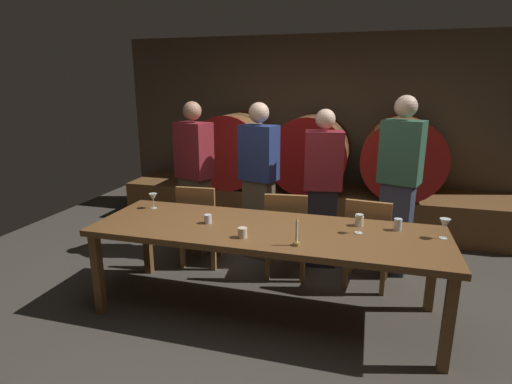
% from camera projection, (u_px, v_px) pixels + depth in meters
% --- Properties ---
extents(ground_plane, '(7.43, 7.43, 0.00)m').
position_uv_depth(ground_plane, '(269.00, 314.00, 3.41)').
color(ground_plane, '#3F3A33').
extents(back_wall, '(5.72, 0.24, 2.53)m').
position_uv_depth(back_wall, '(319.00, 128.00, 5.79)').
color(back_wall, brown).
rests_on(back_wall, ground).
extents(barrel_shelf, '(5.14, 0.90, 0.51)m').
position_uv_depth(barrel_shelf, '(311.00, 206.00, 5.54)').
color(barrel_shelf, brown).
rests_on(barrel_shelf, ground).
extents(wine_barrel_left, '(0.99, 0.91, 0.99)m').
position_uv_depth(wine_barrel_left, '(236.00, 149.00, 5.63)').
color(wine_barrel_left, brown).
rests_on(wine_barrel_left, barrel_shelf).
extents(wine_barrel_center, '(0.99, 0.91, 0.99)m').
position_uv_depth(wine_barrel_center, '(311.00, 152.00, 5.35)').
color(wine_barrel_center, brown).
rests_on(wine_barrel_center, barrel_shelf).
extents(wine_barrel_right, '(0.99, 0.91, 0.99)m').
position_uv_depth(wine_barrel_right, '(401.00, 156.00, 5.06)').
color(wine_barrel_right, brown).
rests_on(wine_barrel_right, barrel_shelf).
extents(dining_table, '(2.83, 0.91, 0.75)m').
position_uv_depth(dining_table, '(266.00, 235.00, 3.28)').
color(dining_table, brown).
rests_on(dining_table, ground).
extents(chair_left, '(0.43, 0.43, 0.88)m').
position_uv_depth(chair_left, '(200.00, 221.00, 4.22)').
color(chair_left, olive).
rests_on(chair_left, ground).
extents(chair_center, '(0.44, 0.44, 0.88)m').
position_uv_depth(chair_center, '(286.00, 230.00, 3.95)').
color(chair_center, olive).
rests_on(chair_center, ground).
extents(chair_right, '(0.44, 0.44, 0.88)m').
position_uv_depth(chair_right, '(367.00, 239.00, 3.74)').
color(chair_right, olive).
rests_on(chair_right, ground).
extents(guest_far_left, '(0.44, 0.35, 1.70)m').
position_uv_depth(guest_far_left, '(195.00, 178.00, 4.46)').
color(guest_far_left, brown).
rests_on(guest_far_left, ground).
extents(guest_center_left, '(0.43, 0.33, 1.70)m').
position_uv_depth(guest_center_left, '(259.00, 181.00, 4.33)').
color(guest_center_left, brown).
rests_on(guest_center_left, ground).
extents(guest_center_right, '(0.41, 0.30, 1.64)m').
position_uv_depth(guest_center_right, '(322.00, 189.00, 4.14)').
color(guest_center_right, black).
rests_on(guest_center_right, ground).
extents(guest_far_right, '(0.44, 0.35, 1.78)m').
position_uv_depth(guest_far_right, '(399.00, 185.00, 3.96)').
color(guest_far_right, '#33384C').
rests_on(guest_far_right, ground).
extents(candle_center, '(0.05, 0.05, 0.21)m').
position_uv_depth(candle_center, '(297.00, 238.00, 2.90)').
color(candle_center, olive).
rests_on(candle_center, dining_table).
extents(wine_glass_left, '(0.07, 0.07, 0.14)m').
position_uv_depth(wine_glass_left, '(153.00, 198.00, 3.76)').
color(wine_glass_left, silver).
rests_on(wine_glass_left, dining_table).
extents(wine_glass_center, '(0.06, 0.06, 0.15)m').
position_uv_depth(wine_glass_center, '(359.00, 220.00, 3.13)').
color(wine_glass_center, silver).
rests_on(wine_glass_center, dining_table).
extents(wine_glass_right, '(0.08, 0.08, 0.16)m').
position_uv_depth(wine_glass_right, '(445.00, 224.00, 3.02)').
color(wine_glass_right, white).
rests_on(wine_glass_right, dining_table).
extents(cup_far_left, '(0.06, 0.06, 0.08)m').
position_uv_depth(cup_far_left, '(208.00, 219.00, 3.37)').
color(cup_far_left, silver).
rests_on(cup_far_left, dining_table).
extents(cup_center_left, '(0.07, 0.07, 0.08)m').
position_uv_depth(cup_center_left, '(243.00, 233.00, 3.05)').
color(cup_center_left, beige).
rests_on(cup_center_left, dining_table).
extents(cup_center_right, '(0.07, 0.07, 0.08)m').
position_uv_depth(cup_center_right, '(359.00, 221.00, 3.31)').
color(cup_center_right, beige).
rests_on(cup_center_right, dining_table).
extents(cup_far_right, '(0.06, 0.06, 0.10)m').
position_uv_depth(cup_far_right, '(398.00, 224.00, 3.20)').
color(cup_far_right, silver).
rests_on(cup_far_right, dining_table).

